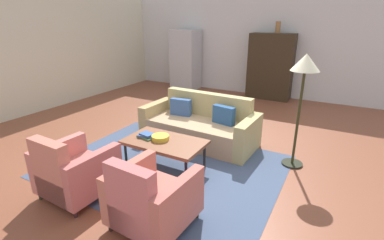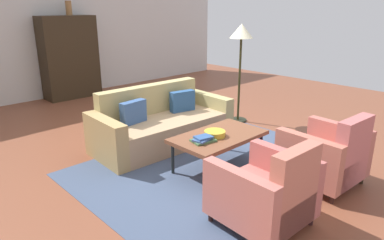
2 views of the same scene
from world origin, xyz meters
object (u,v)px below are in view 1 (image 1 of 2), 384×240
object	(u,v)px
refrigerator	(186,60)
armchair_right	(150,201)
coffee_table	(165,143)
fruit_bowl	(160,138)
vase_tall	(278,27)
book_stack	(147,136)
armchair_left	(73,173)
cabinet	(270,67)
floor_lamp	(304,73)
couch	(201,126)

from	to	relation	value
refrigerator	armchair_right	bearing A→B (deg)	-63.41
coffee_table	fruit_bowl	world-z (taller)	fruit_bowl
vase_tall	book_stack	bearing A→B (deg)	-98.73
armchair_left	cabinet	xyz separation A→B (m)	(0.94, 5.97, 0.56)
vase_tall	floor_lamp	bearing A→B (deg)	-71.41
couch	cabinet	distance (m)	3.68
vase_tall	floor_lamp	size ratio (longest dim) A/B	0.18
vase_tall	refrigerator	size ratio (longest dim) A/B	0.16
couch	coffee_table	bearing A→B (deg)	92.23
book_stack	coffee_table	bearing A→B (deg)	4.80
fruit_bowl	refrigerator	bearing A→B (deg)	115.76
cabinet	refrigerator	distance (m)	2.68
cabinet	book_stack	bearing A→B (deg)	-97.56
armchair_right	book_stack	distance (m)	1.46
book_stack	couch	bearing A→B (deg)	75.78
fruit_bowl	armchair_right	bearing A→B (deg)	-60.16
cabinet	vase_tall	world-z (taller)	vase_tall
book_stack	floor_lamp	xyz separation A→B (m)	(2.00, 1.08, 0.96)
coffee_table	book_stack	size ratio (longest dim) A/B	3.84
armchair_right	floor_lamp	xyz separation A→B (m)	(1.10, 2.22, 1.10)
coffee_table	floor_lamp	bearing A→B (deg)	31.78
coffee_table	vase_tall	bearing A→B (deg)	84.79
fruit_bowl	cabinet	world-z (taller)	cabinet
couch	refrigerator	xyz separation A→B (m)	(-2.34, 3.51, 0.64)
floor_lamp	armchair_left	bearing A→B (deg)	-136.04
couch	floor_lamp	xyz separation A→B (m)	(1.69, -0.14, 1.16)
refrigerator	floor_lamp	xyz separation A→B (m)	(4.03, -3.64, 0.52)
fruit_bowl	vase_tall	world-z (taller)	vase_tall
armchair_left	floor_lamp	distance (m)	3.38
armchair_right	cabinet	bearing A→B (deg)	95.86
armchair_left	book_stack	distance (m)	1.19
armchair_right	fruit_bowl	world-z (taller)	armchair_right
fruit_bowl	book_stack	bearing A→B (deg)	-173.69
couch	fruit_bowl	size ratio (longest dim) A/B	8.04
fruit_bowl	book_stack	size ratio (longest dim) A/B	0.85
book_stack	armchair_left	bearing A→B (deg)	-104.69
refrigerator	cabinet	bearing A→B (deg)	2.24
cabinet	armchair_left	bearing A→B (deg)	-98.95
armchair_left	vase_tall	size ratio (longest dim) A/B	2.90
armchair_right	vase_tall	bearing A→B (deg)	94.90
couch	vase_tall	distance (m)	4.00
armchair_left	book_stack	bearing A→B (deg)	77.53
armchair_left	floor_lamp	size ratio (longest dim) A/B	0.51
fruit_bowl	cabinet	size ratio (longest dim) A/B	0.15
coffee_table	armchair_right	size ratio (longest dim) A/B	1.36
coffee_table	armchair_left	xyz separation A→B (m)	(-0.60, -1.17, -0.08)
vase_tall	fruit_bowl	bearing A→B (deg)	-96.07
armchair_left	vase_tall	xyz separation A→B (m)	(1.04, 5.96, 1.61)
fruit_bowl	cabinet	bearing A→B (deg)	85.12
fruit_bowl	floor_lamp	bearing A→B (deg)	30.71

